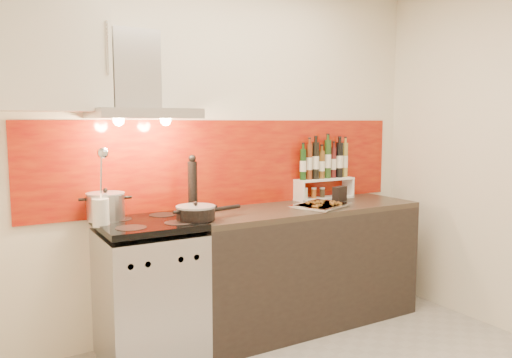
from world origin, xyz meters
TOP-DOWN VIEW (x-y plane):
  - back_wall at (0.00, 1.40)m, footprint 3.40×0.02m
  - backsplash at (0.05, 1.39)m, footprint 3.00×0.02m
  - range_stove at (-0.70, 1.10)m, footprint 0.60×0.60m
  - counter at (0.50, 1.10)m, footprint 1.80×0.60m
  - range_hood at (-0.70, 1.24)m, footprint 0.62×0.50m
  - upper_cabinet at (-1.25, 1.22)m, footprint 0.70×0.35m
  - stock_pot at (-0.92, 1.27)m, footprint 0.24×0.24m
  - saute_pan at (-0.41, 0.99)m, footprint 0.48×0.25m
  - utensil_jar at (-0.98, 1.12)m, footprint 0.10×0.15m
  - pepper_mill at (-0.35, 1.20)m, footprint 0.06×0.06m
  - step_shelf at (0.85, 1.31)m, footprint 0.52×0.14m
  - caddy_box at (0.88, 1.15)m, footprint 0.15×0.10m
  - baking_tray at (0.59, 1.00)m, footprint 0.50×0.45m

SIDE VIEW (x-z plane):
  - range_stove at x=-0.70m, z-range -0.01..0.90m
  - counter at x=0.50m, z-range 0.00..0.90m
  - baking_tray at x=0.59m, z-range 0.90..0.93m
  - saute_pan at x=-0.41m, z-range 0.90..1.01m
  - caddy_box at x=0.88m, z-range 0.90..1.02m
  - stock_pot at x=-0.92m, z-range 0.90..1.10m
  - utensil_jar at x=-0.98m, z-range 0.80..1.28m
  - pepper_mill at x=-0.35m, z-range 0.89..1.30m
  - step_shelf at x=0.85m, z-range 0.89..1.37m
  - backsplash at x=0.05m, z-range 0.90..1.54m
  - back_wall at x=0.00m, z-range 0.00..2.60m
  - range_hood at x=-0.70m, z-range 1.44..2.05m
  - upper_cabinet at x=-1.25m, z-range 1.59..2.31m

